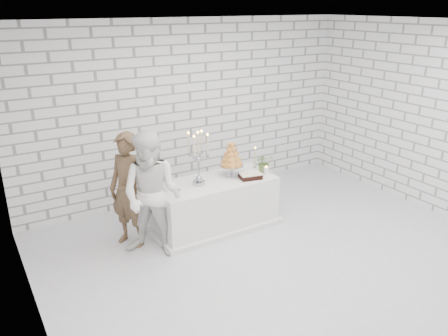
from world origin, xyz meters
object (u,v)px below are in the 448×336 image
bride (152,195)px  candelabra (198,158)px  cake_table (215,204)px  croquembouche (232,158)px  groom (128,190)px

bride → candelabra: (0.81, 0.24, 0.29)m
cake_table → candelabra: (-0.27, -0.01, 0.77)m
cake_table → bride: bearing=-167.3°
bride → candelabra: 0.90m
bride → candelabra: bride is taller
bride → candelabra: size_ratio=2.15×
candelabra → croquembouche: bearing=5.0°
cake_table → candelabra: 0.82m
cake_table → candelabra: size_ratio=2.26×
bride → groom: bearing=156.9°
croquembouche → cake_table: bearing=-171.9°
groom → candelabra: groom is taller
cake_table → candelabra: bearing=-178.8°
groom → croquembouche: size_ratio=2.93×
bride → croquembouche: 1.44m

